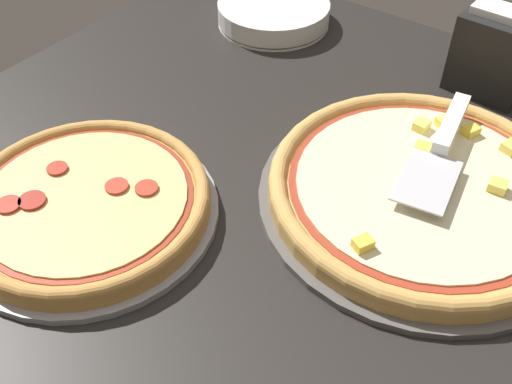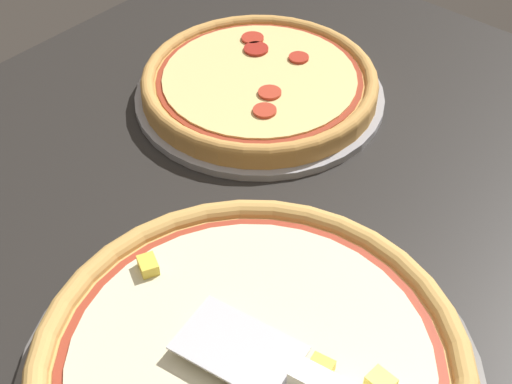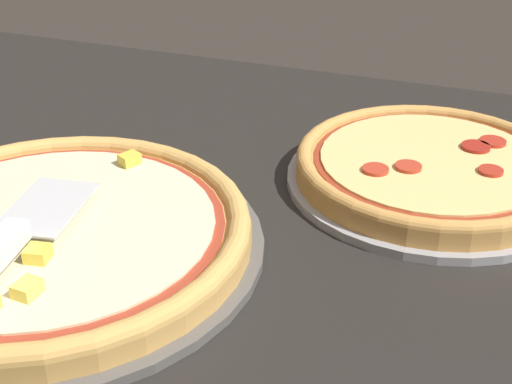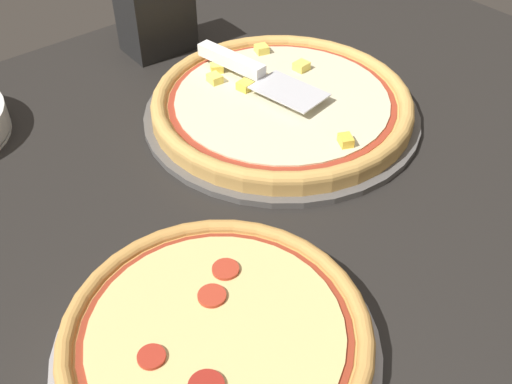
{
  "view_description": "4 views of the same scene",
  "coord_description": "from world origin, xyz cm",
  "px_view_note": "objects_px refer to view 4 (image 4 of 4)",
  "views": [
    {
      "loc": [
        -21.88,
        50.03,
        56.1
      ],
      "look_at": [
        10.71,
        5.47,
        3.0
      ],
      "focal_mm": 42.0,
      "sensor_mm": 36.0,
      "label": 1
    },
    {
      "loc": [
        -32.49,
        -32.03,
        57.64
      ],
      "look_at": [
        10.71,
        5.47,
        3.0
      ],
      "focal_mm": 50.0,
      "sensor_mm": 36.0,
      "label": 2
    },
    {
      "loc": [
        34.25,
        -57.28,
        40.36
      ],
      "look_at": [
        10.71,
        5.47,
        3.0
      ],
      "focal_mm": 50.0,
      "sensor_mm": 36.0,
      "label": 3
    },
    {
      "loc": [
        46.92,
        49.05,
        53.24
      ],
      "look_at": [
        10.71,
        5.47,
        3.0
      ],
      "focal_mm": 42.0,
      "sensor_mm": 36.0,
      "label": 4
    }
  ],
  "objects_px": {
    "pizza_front": "(282,102)",
    "pizza_back": "(216,335)",
    "napkin_holder": "(156,14)",
    "serving_spatula": "(244,67)"
  },
  "relations": [
    {
      "from": "pizza_front",
      "to": "napkin_holder",
      "type": "distance_m",
      "value": 0.31
    },
    {
      "from": "napkin_holder",
      "to": "pizza_back",
      "type": "bearing_deg",
      "value": 62.32
    },
    {
      "from": "pizza_front",
      "to": "pizza_back",
      "type": "height_order",
      "value": "pizza_front"
    },
    {
      "from": "serving_spatula",
      "to": "pizza_front",
      "type": "bearing_deg",
      "value": 96.06
    },
    {
      "from": "pizza_back",
      "to": "napkin_holder",
      "type": "relative_size",
      "value": 2.26
    },
    {
      "from": "pizza_front",
      "to": "pizza_back",
      "type": "distance_m",
      "value": 0.43
    },
    {
      "from": "pizza_front",
      "to": "serving_spatula",
      "type": "distance_m",
      "value": 0.09
    },
    {
      "from": "serving_spatula",
      "to": "napkin_holder",
      "type": "xyz_separation_m",
      "value": [
        0.02,
        -0.23,
        0.01
      ]
    },
    {
      "from": "pizza_front",
      "to": "napkin_holder",
      "type": "xyz_separation_m",
      "value": [
        0.03,
        -0.31,
        0.04
      ]
    },
    {
      "from": "pizza_back",
      "to": "napkin_holder",
      "type": "height_order",
      "value": "napkin_holder"
    }
  ]
}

